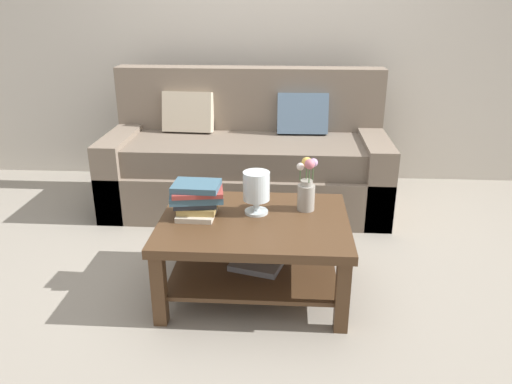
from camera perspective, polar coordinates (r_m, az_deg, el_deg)
The scene contains 7 objects.
ground_plane at distance 3.31m, azimuth -0.94°, elevation -7.34°, with size 10.00×10.00×0.00m, color gray.
back_wall at distance 4.55m, azimuth 0.68°, elevation 18.41°, with size 6.40×0.12×2.70m, color beige.
couch at distance 4.01m, azimuth -1.02°, elevation 3.61°, with size 2.17×0.90×1.06m.
coffee_table at distance 2.81m, azimuth -0.19°, elevation -5.39°, with size 1.04×0.80×0.45m.
book_stack_main at distance 2.77m, azimuth -6.78°, elevation -0.76°, with size 0.32×0.24×0.19m.
glass_hurricane_vase at distance 2.77m, azimuth 0.05°, elevation 0.43°, with size 0.15×0.15×0.24m.
flower_pitcher at distance 2.83m, azimuth 5.79°, elevation 0.53°, with size 0.12×0.12×0.32m.
Camera 1 is at (0.24, -2.89, 1.60)m, focal length 35.08 mm.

